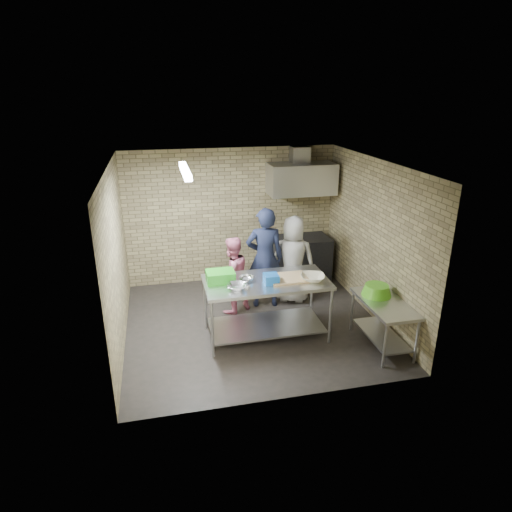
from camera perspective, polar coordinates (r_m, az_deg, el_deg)
The scene contains 25 objects.
floor at distance 7.68m, azimuth -0.40°, elevation -8.63°, with size 4.20×4.20×0.00m, color black.
ceiling at distance 6.77m, azimuth -0.46°, elevation 11.68°, with size 4.20×4.20×0.00m, color black.
back_wall at distance 8.99m, azimuth -3.17°, elevation 5.13°, with size 4.20×0.06×2.70m, color tan.
front_wall at distance 5.34m, azimuth 4.19°, elevation -6.29°, with size 4.20×0.06×2.70m, color tan.
left_wall at distance 7.00m, azimuth -17.47°, elevation -0.45°, with size 0.06×4.00×2.70m, color tan.
right_wall at distance 7.81m, azimuth 14.81°, elevation 2.01°, with size 0.06×4.00×2.70m, color tan.
prep_table at distance 7.12m, azimuth 1.31°, elevation -6.72°, with size 1.93×0.97×0.97m, color silver.
side_counter at distance 7.18m, azimuth 15.90°, elevation -8.35°, with size 0.60×1.20×0.75m, color silver.
stove at distance 9.26m, azimuth 5.57°, elevation -0.33°, with size 1.20×0.70×0.90m, color black.
range_hood at distance 8.85m, azimuth 5.85°, elevation 9.80°, with size 1.30×0.60×0.60m, color silver.
hood_duct at distance 8.91m, azimuth 5.65°, elevation 12.83°, with size 0.35×0.30×0.30m, color #A5A8AD.
wall_shelf at distance 9.16m, azimuth 7.23°, elevation 8.97°, with size 0.80×0.20×0.04m, color #3F2B19.
fluorescent_fixture at distance 6.64m, azimuth -9.07°, elevation 10.73°, with size 0.10×1.25×0.08m, color white.
green_crate at distance 6.86m, azimuth -4.59°, elevation -2.63°, with size 0.43×0.32×0.17m, color #21921B.
blue_tub at distance 6.80m, azimuth 1.96°, elevation -2.93°, with size 0.21×0.21×0.14m, color #165AAC.
cutting_board at distance 6.97m, azimuth 4.18°, elevation -2.85°, with size 0.59×0.45×0.03m, color tan.
mixing_bowl_a at distance 6.62m, azimuth -2.45°, elevation -3.95°, with size 0.30×0.30×0.07m, color silver.
mixing_bowl_b at distance 6.88m, azimuth -1.19°, elevation -2.95°, with size 0.23×0.23×0.07m, color silver.
ceramic_bowl at distance 6.95m, azimuth 7.26°, elevation -2.77°, with size 0.37×0.37×0.09m, color beige.
green_basin at distance 7.16m, azimuth 15.19°, elevation -4.22°, with size 0.46×0.46×0.17m, color #59C626, non-canonical shape.
bottle_red at distance 9.05m, azimuth 5.75°, elevation 9.61°, with size 0.07×0.07×0.18m, color #B22619.
bottle_green at distance 9.19m, azimuth 8.15°, elevation 9.57°, with size 0.06×0.06×0.15m, color green.
man_navy at distance 7.93m, azimuth 1.12°, elevation -0.26°, with size 0.67×0.44×1.85m, color black.
woman_pink at distance 7.80m, azimuth -3.08°, elevation -2.48°, with size 0.67×0.53×1.39m, color pink.
woman_white at distance 8.19m, azimuth 4.76°, elevation -0.45°, with size 0.80×0.52×1.63m, color silver.
Camera 1 is at (-1.42, -6.53, 3.78)m, focal length 31.22 mm.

